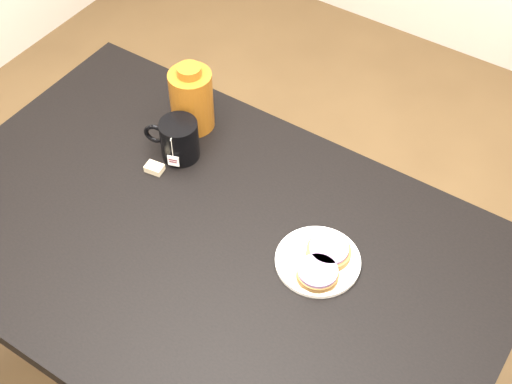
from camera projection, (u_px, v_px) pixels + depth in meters
table at (209, 261)px, 1.74m from camera, size 1.40×0.90×0.75m
plate at (318, 261)px, 1.63m from camera, size 0.20×0.20×0.01m
bagel_back at (329, 251)px, 1.63m from camera, size 0.13×0.13×0.03m
bagel_front at (318, 273)px, 1.58m from camera, size 0.12×0.12×0.03m
mug at (179, 139)px, 1.82m from camera, size 0.16×0.13×0.11m
teabag_pouch at (154, 168)px, 1.82m from camera, size 0.05×0.04×0.02m
bagel_package at (192, 99)px, 1.87m from camera, size 0.13×0.13×0.20m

